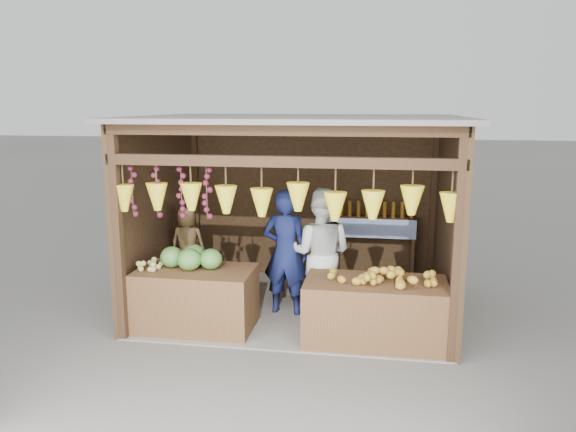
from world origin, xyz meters
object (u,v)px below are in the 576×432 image
object	(u,v)px
counter_left	(196,299)
counter_right	(375,312)
vendor_seated	(188,244)
man_standing	(286,253)
woman_standing	(321,254)

from	to	relation	value
counter_left	counter_right	xyz separation A→B (m)	(2.24, -0.07, -0.01)
counter_left	vendor_seated	bearing A→B (deg)	113.93
counter_right	vendor_seated	size ratio (longest dim) A/B	1.58
man_standing	vendor_seated	bearing A→B (deg)	-5.64
counter_left	man_standing	world-z (taller)	man_standing
counter_right	man_standing	distance (m)	1.51
man_standing	woman_standing	xyz separation A→B (m)	(0.48, -0.03, 0.01)
man_standing	vendor_seated	distance (m)	1.51
vendor_seated	counter_right	bearing A→B (deg)	161.58
counter_left	counter_right	distance (m)	2.24
man_standing	vendor_seated	world-z (taller)	man_standing
man_standing	vendor_seated	size ratio (longest dim) A/B	1.63
counter_left	vendor_seated	xyz separation A→B (m)	(-0.44, 0.99, 0.46)
man_standing	woman_standing	world-z (taller)	woman_standing
woman_standing	vendor_seated	bearing A→B (deg)	-1.15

